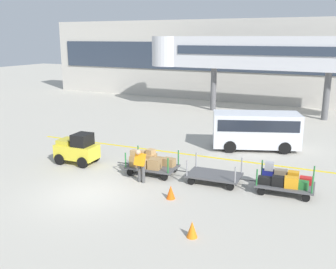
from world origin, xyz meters
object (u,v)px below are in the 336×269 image
baggage_cart_lead (150,162)px  baggage_handler (140,164)px  baggage_cart_tail (284,181)px  baggage_tug (77,149)px  shuttle_van (256,128)px  baggage_cart_middle (214,175)px  safety_cone_far (192,229)px  safety_cone_near (171,192)px

baggage_cart_lead → baggage_handler: bearing=-81.8°
baggage_cart_lead → baggage_cart_tail: size_ratio=1.00×
baggage_tug → baggage_cart_lead: size_ratio=0.71×
baggage_tug → baggage_handler: size_ratio=1.39×
baggage_handler → shuttle_van: size_ratio=0.30×
baggage_cart_middle → safety_cone_far: baggage_cart_middle is taller
baggage_cart_tail → safety_cone_far: bearing=-110.9°
baggage_tug → baggage_cart_tail: size_ratio=0.71×
baggage_cart_middle → baggage_cart_tail: bearing=4.6°
baggage_cart_lead → safety_cone_near: baggage_cart_lead is taller
safety_cone_near → baggage_handler: bearing=153.6°
safety_cone_near → safety_cone_far: size_ratio=1.00×
baggage_handler → baggage_cart_tail: bearing=15.9°
safety_cone_near → baggage_cart_middle: bearing=68.4°
baggage_cart_lead → baggage_cart_tail: 6.04m
baggage_cart_middle → safety_cone_near: baggage_cart_middle is taller
baggage_tug → shuttle_van: (7.42, 6.62, 0.48)m
baggage_tug → baggage_cart_middle: bearing=4.1°
baggage_tug → baggage_cart_middle: 7.17m
baggage_cart_tail → safety_cone_far: 5.45m
baggage_cart_tail → safety_cone_far: size_ratio=5.53×
safety_cone_far → safety_cone_near: bearing=128.7°
baggage_tug → baggage_cart_tail: 10.11m
safety_cone_far → baggage_cart_lead: bearing=131.4°
baggage_cart_middle → shuttle_van: (0.28, 6.11, 0.89)m
baggage_cart_lead → baggage_cart_middle: (3.08, 0.21, -0.21)m
baggage_tug → baggage_cart_middle: size_ratio=0.71×
baggage_cart_middle → shuttle_van: size_ratio=0.59×
baggage_handler → shuttle_van: (3.19, 7.54, 0.37)m
baggage_handler → shuttle_van: shuttle_van is taller
baggage_cart_lead → baggage_handler: 1.27m
baggage_cart_tail → shuttle_van: bearing=114.4°
shuttle_van → baggage_cart_tail: bearing=-65.6°
shuttle_van → safety_cone_near: bearing=-98.3°
shuttle_van → baggage_handler: bearing=-112.9°
baggage_cart_tail → safety_cone_near: bearing=-145.9°
baggage_tug → safety_cone_near: size_ratio=3.95×
baggage_cart_middle → shuttle_van: 6.18m
baggage_cart_tail → safety_cone_near: (-3.90, -2.64, -0.25)m
baggage_cart_middle → baggage_cart_lead: bearing=-176.1°
baggage_cart_middle → baggage_cart_tail: (2.94, 0.24, 0.18)m
shuttle_van → safety_cone_far: shuttle_van is taller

